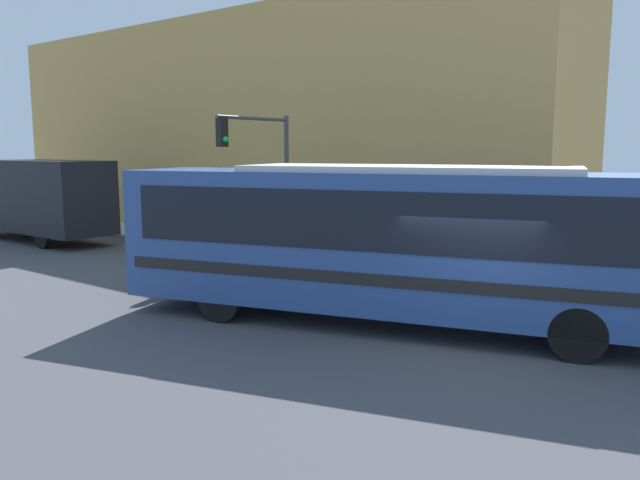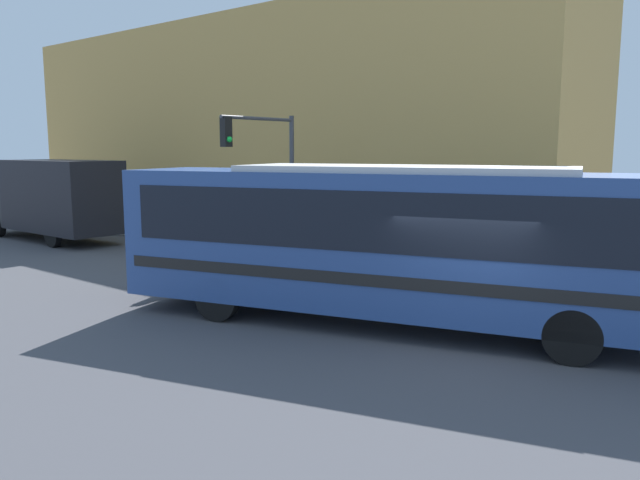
{
  "view_description": "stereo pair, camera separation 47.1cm",
  "coord_description": "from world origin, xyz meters",
  "views": [
    {
      "loc": [
        -11.16,
        -4.58,
        3.74
      ],
      "look_at": [
        1.2,
        4.78,
        1.47
      ],
      "focal_mm": 35.0,
      "sensor_mm": 36.0,
      "label": 1
    },
    {
      "loc": [
        -10.87,
        -4.96,
        3.74
      ],
      "look_at": [
        1.2,
        4.78,
        1.47
      ],
      "focal_mm": 35.0,
      "sensor_mm": 36.0,
      "label": 2
    }
  ],
  "objects": [
    {
      "name": "parking_meter",
      "position": [
        5.1,
        7.72,
        0.96
      ],
      "size": [
        0.14,
        0.14,
        1.17
      ],
      "color": "#47474C",
      "rests_on": "sidewalk"
    },
    {
      "name": "delivery_truck",
      "position": [
        2.11,
        19.72,
        1.77
      ],
      "size": [
        2.34,
        7.83,
        3.29
      ],
      "color": "black",
      "rests_on": "ground_plane"
    },
    {
      "name": "fire_hydrant",
      "position": [
        5.1,
        3.55,
        0.49
      ],
      "size": [
        0.2,
        0.28,
        0.68
      ],
      "color": "gold",
      "rests_on": "sidewalk"
    },
    {
      "name": "pedestrian_near_corner",
      "position": [
        6.5,
        8.16,
        1.04
      ],
      "size": [
        0.34,
        0.34,
        1.73
      ],
      "color": "#47382D",
      "rests_on": "sidewalk"
    },
    {
      "name": "traffic_light_pole",
      "position": [
        4.05,
        9.28,
        3.41
      ],
      "size": [
        3.28,
        0.35,
        4.7
      ],
      "color": "#47474C",
      "rests_on": "sidewalk"
    },
    {
      "name": "city_bus",
      "position": [
        0.2,
        1.78,
        1.96
      ],
      "size": [
        5.8,
        12.55,
        3.4
      ],
      "rotation": [
        0.0,
        0.0,
        0.28
      ],
      "color": "#2D4C8C",
      "rests_on": "ground_plane"
    },
    {
      "name": "sidewalk",
      "position": [
        5.87,
        20.0,
        0.08
      ],
      "size": [
        2.75,
        70.0,
        0.15
      ],
      "color": "#B7B2A8",
      "rests_on": "ground_plane"
    },
    {
      "name": "pedestrian_mid_block",
      "position": [
        6.21,
        15.59,
        1.04
      ],
      "size": [
        0.34,
        0.34,
        1.74
      ],
      "color": "slate",
      "rests_on": "sidewalk"
    },
    {
      "name": "ground_plane",
      "position": [
        0.0,
        0.0,
        0.0
      ],
      "size": [
        120.0,
        120.0,
        0.0
      ],
      "primitive_type": "plane",
      "color": "#47474C"
    },
    {
      "name": "building_facade",
      "position": [
        10.25,
        15.22,
        4.66
      ],
      "size": [
        6.0,
        28.44,
        9.32
      ],
      "color": "tan",
      "rests_on": "ground_plane"
    }
  ]
}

